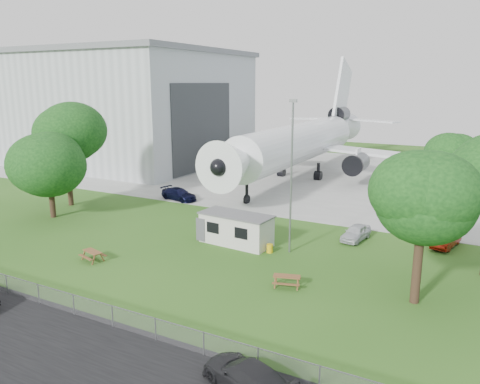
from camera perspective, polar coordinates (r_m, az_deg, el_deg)
The scene contains 18 objects.
ground at distance 37.03m, azimuth -9.68°, elevation -8.09°, with size 160.00×160.00×0.00m, color #427226.
asphalt_strip at distance 28.89m, azimuth -26.19°, elevation -15.69°, with size 120.00×8.00×0.02m, color black.
concrete_apron at distance 69.82m, azimuth 9.65°, elevation 2.00°, with size 120.00×46.00×0.03m, color #B7B7B2.
hangar at distance 86.75m, azimuth -15.46°, elevation 10.13°, with size 43.00×31.00×18.55m.
airliner at distance 67.66m, azimuth 7.62°, elevation 6.23°, with size 46.36×47.73×17.69m.
site_cabin at distance 39.46m, azimuth -0.46°, elevation -4.53°, with size 6.85×3.20×2.62m.
picnic_west at distance 38.01m, azimuth -17.47°, elevation -7.96°, with size 1.80×1.50×0.76m, color brown, non-canonical shape.
picnic_east at distance 32.13m, azimuth 5.70°, elevation -11.37°, with size 1.80×1.50×0.76m, color brown, non-canonical shape.
fence at distance 30.76m, azimuth -20.81°, elevation -13.39°, with size 58.00×0.04×1.30m, color gray.
lamp_mast at distance 36.58m, azimuth 6.26°, elevation 1.57°, with size 0.16×0.16×12.00m, color slate.
tree_west_big at distance 54.20m, azimuth -20.51°, elevation 6.48°, with size 7.34×7.34×11.46m.
tree_west_small at distance 50.06m, azimuth -22.31°, elevation 3.32°, with size 7.61×7.61×9.41m.
tree_east_front at distance 29.63m, azimuth 21.46°, elevation -0.83°, with size 6.81×6.81×10.03m.
tree_far_apron at distance 56.92m, azimuth 24.41°, elevation 4.05°, with size 5.23×5.23×8.09m.
car_east_van at distance 22.12m, azimuth 0.87°, elevation -21.59°, with size 1.94×4.78×1.39m, color black.
car_ne_hatch at distance 41.79m, azimuth 13.94°, elevation -4.85°, with size 1.56×3.87×1.32m, color silver.
car_ne_sedan at distance 42.54m, azimuth 23.82°, elevation -5.29°, with size 1.39×4.00×1.32m, color maroon.
car_apron_van at distance 54.75m, azimuth -7.47°, elevation -0.28°, with size 1.92×4.72×1.37m, color black.
Camera 1 is at (21.42, -27.11, 13.30)m, focal length 35.00 mm.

